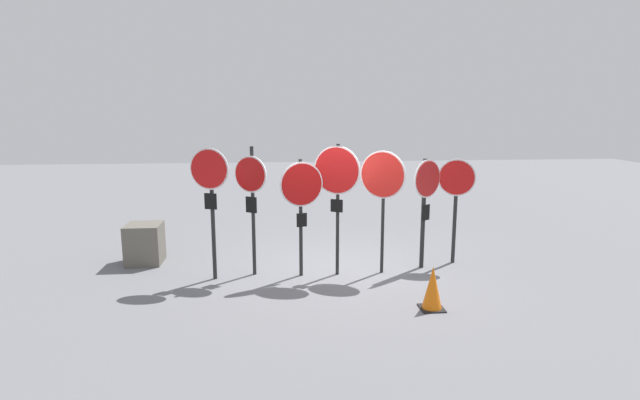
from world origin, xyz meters
The scene contains 10 objects.
ground_plane centered at (0.00, 0.00, 0.00)m, with size 40.00×40.00×0.00m, color slate.
stop_sign_0 centered at (-2.46, -0.25, 1.78)m, with size 0.73×0.29×2.50m.
stop_sign_1 centered at (-1.73, -0.06, 1.70)m, with size 0.61×0.38×2.50m.
stop_sign_2 centered at (-0.79, -0.22, 1.62)m, with size 0.82×0.26×2.27m.
stop_sign_3 centered at (-0.12, -0.22, 1.87)m, with size 0.83×0.45×2.54m.
stop_sign_4 centered at (0.76, -0.19, 1.79)m, with size 0.77×0.53×2.42m.
stop_sign_5 centered at (1.69, 0.05, 1.54)m, with size 0.65×0.43×2.22m.
stop_sign_6 centered at (2.40, 0.30, 1.56)m, with size 0.71×0.31×2.19m.
traffic_cone_0 centered at (1.21, -2.00, 0.36)m, with size 0.38×0.38×0.72m.
storage_crate centered at (-4.01, 0.93, 0.42)m, with size 0.71×0.71×0.83m.
Camera 1 is at (-1.31, -9.42, 3.23)m, focal length 28.00 mm.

